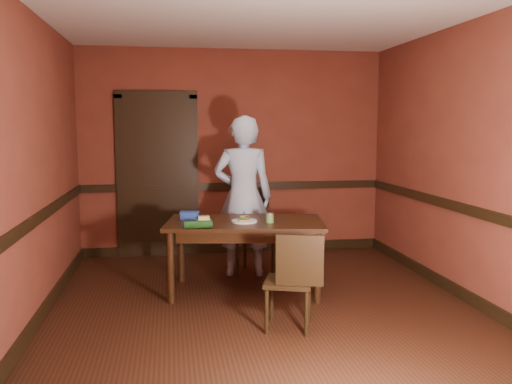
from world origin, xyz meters
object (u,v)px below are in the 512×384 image
object	(u,v)px
food_tub	(190,215)
dining_table	(245,256)
chair_far	(259,231)
sandwich_plate	(244,220)
chair_near	(289,280)
person	(243,196)
sauce_jar	(270,218)
cheese_saucer	(204,219)

from	to	relation	value
food_tub	dining_table	bearing A→B (deg)	-7.99
dining_table	chair_far	xyz separation A→B (m)	(0.25, 0.66, 0.12)
chair_far	sandwich_plate	distance (m)	0.82
food_tub	sandwich_plate	bearing A→B (deg)	-14.44
dining_table	sandwich_plate	distance (m)	0.39
chair_near	person	world-z (taller)	person
sandwich_plate	food_tub	world-z (taller)	food_tub
dining_table	sandwich_plate	xyz separation A→B (m)	(-0.02, -0.06, 0.39)
chair_near	food_tub	distance (m)	1.51
dining_table	person	xyz separation A→B (m)	(0.07, 0.64, 0.54)
dining_table	chair_far	bearing A→B (deg)	78.45
sauce_jar	cheese_saucer	distance (m)	0.68
sandwich_plate	person	bearing A→B (deg)	83.16
sauce_jar	food_tub	xyz separation A→B (m)	(-0.78, 0.32, -0.01)
dining_table	chair_near	xyz separation A→B (m)	(0.22, -1.06, 0.05)
chair_far	person	size ratio (longest dim) A/B	0.54
chair_near	sauce_jar	xyz separation A→B (m)	(0.01, 0.92, 0.37)
sauce_jar	sandwich_plate	bearing A→B (deg)	163.66
person	cheese_saucer	distance (m)	0.75
chair_far	sandwich_plate	world-z (taller)	chair_far
sandwich_plate	cheese_saucer	size ratio (longest dim) A/B	1.73
sandwich_plate	cheese_saucer	bearing A→B (deg)	159.64
person	sandwich_plate	world-z (taller)	person
chair_far	food_tub	xyz separation A→B (m)	(-0.80, -0.48, 0.29)
cheese_saucer	dining_table	bearing A→B (deg)	-11.29
dining_table	person	size ratio (longest dim) A/B	0.87
person	cheese_saucer	world-z (taller)	person
chair_far	chair_near	xyz separation A→B (m)	(-0.03, -1.72, -0.08)
person	cheese_saucer	bearing A→B (deg)	57.12
chair_far	cheese_saucer	xyz separation A→B (m)	(-0.66, -0.58, 0.26)
chair_far	sauce_jar	bearing A→B (deg)	-71.61
chair_near	person	size ratio (longest dim) A/B	0.46
dining_table	food_tub	distance (m)	0.71
dining_table	cheese_saucer	world-z (taller)	cheese_saucer
chair_far	food_tub	world-z (taller)	chair_far
chair_far	food_tub	bearing A→B (deg)	-129.53
person	sauce_jar	world-z (taller)	person
cheese_saucer	food_tub	world-z (taller)	food_tub
person	sauce_jar	distance (m)	0.81
chair_near	cheese_saucer	xyz separation A→B (m)	(-0.64, 1.14, 0.34)
dining_table	sauce_jar	world-z (taller)	sauce_jar
chair_near	dining_table	bearing A→B (deg)	-60.15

